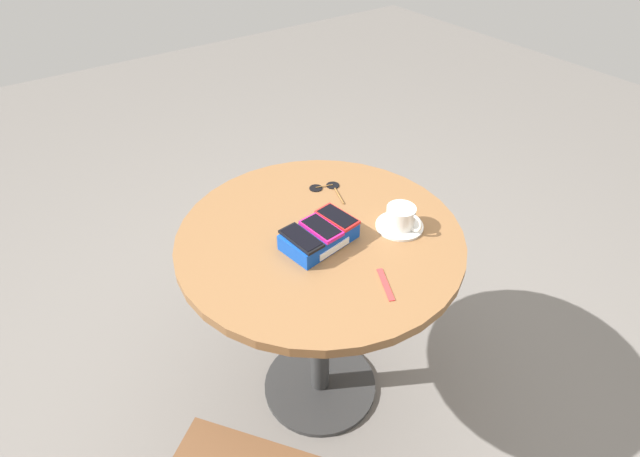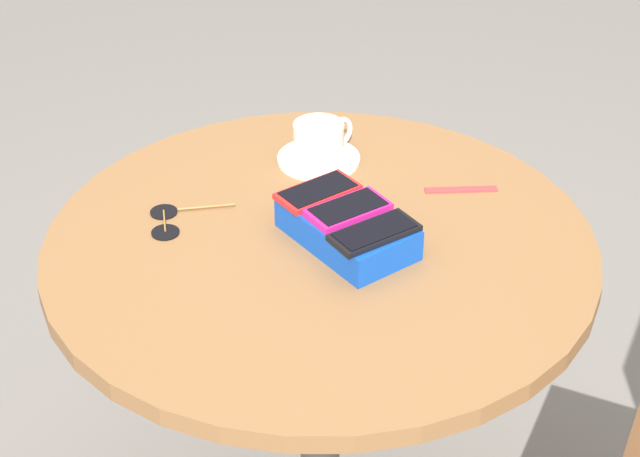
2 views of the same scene
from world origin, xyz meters
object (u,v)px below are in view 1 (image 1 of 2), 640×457
object	(u,v)px
coffee_cup	(401,216)
lanyard_strap	(386,284)
phone_black	(301,238)
sunglasses	(326,188)
phone_red	(337,217)
saucer	(399,226)
phone_magenta	(321,228)
round_table	(320,272)
phone_box	(319,236)

from	to	relation	value
coffee_cup	lanyard_strap	bearing A→B (deg)	-141.21
phone_black	sunglasses	bearing A→B (deg)	42.33
phone_red	lanyard_strap	size ratio (longest dim) A/B	1.13
lanyard_strap	saucer	bearing A→B (deg)	39.30
phone_magenta	coffee_cup	distance (m)	0.25
round_table	coffee_cup	xyz separation A→B (m)	(0.22, -0.12, 0.20)
phone_box	phone_black	bearing A→B (deg)	-173.28
phone_box	phone_red	bearing A→B (deg)	9.33
phone_magenta	coffee_cup	bearing A→B (deg)	-18.22
round_table	phone_black	distance (m)	0.23
phone_black	lanyard_strap	world-z (taller)	phone_black
lanyard_strap	sunglasses	distance (m)	0.48
phone_magenta	lanyard_strap	xyz separation A→B (m)	(0.04, -0.24, -0.05)
lanyard_strap	round_table	bearing A→B (deg)	93.47
coffee_cup	sunglasses	xyz separation A→B (m)	(-0.06, 0.30, -0.04)
round_table	saucer	world-z (taller)	saucer
phone_box	coffee_cup	world-z (taller)	coffee_cup
phone_magenta	coffee_cup	world-z (taller)	coffee_cup
round_table	phone_red	bearing A→B (deg)	-24.50
phone_box	lanyard_strap	xyz separation A→B (m)	(0.04, -0.24, -0.02)
phone_black	lanyard_strap	distance (m)	0.26
phone_red	lanyard_strap	distance (m)	0.26
phone_black	phone_red	distance (m)	0.14
phone_box	phone_red	xyz separation A→B (m)	(0.07, 0.01, 0.03)
coffee_cup	lanyard_strap	xyz separation A→B (m)	(-0.20, -0.16, -0.04)
round_table	phone_box	world-z (taller)	phone_box
phone_red	coffee_cup	world-z (taller)	coffee_cup
phone_box	phone_black	size ratio (longest dim) A/B	1.63
round_table	lanyard_strap	world-z (taller)	lanyard_strap
phone_red	sunglasses	distance (m)	0.24
phone_magenta	round_table	bearing A→B (deg)	59.17
saucer	coffee_cup	xyz separation A→B (m)	(0.00, -0.00, 0.04)
saucer	phone_black	bearing A→B (deg)	166.97
phone_red	coffee_cup	distance (m)	0.19
sunglasses	phone_red	bearing A→B (deg)	-118.03
sunglasses	round_table	bearing A→B (deg)	-130.11
round_table	coffee_cup	bearing A→B (deg)	-28.08
phone_red	saucer	xyz separation A→B (m)	(0.17, -0.09, -0.05)
round_table	phone_magenta	world-z (taller)	phone_magenta
phone_black	saucer	size ratio (longest dim) A/B	0.97
phone_red	sunglasses	size ratio (longest dim) A/B	0.90
sunglasses	phone_box	bearing A→B (deg)	-129.87
round_table	lanyard_strap	distance (m)	0.32
phone_box	lanyard_strap	size ratio (longest dim) A/B	1.88
phone_black	coffee_cup	xyz separation A→B (m)	(0.31, -0.07, -0.01)
phone_magenta	coffee_cup	xyz separation A→B (m)	(0.24, -0.08, -0.01)
phone_box	phone_magenta	world-z (taller)	phone_magenta
saucer	sunglasses	size ratio (longest dim) A/B	0.96
round_table	sunglasses	distance (m)	0.29
round_table	phone_red	size ratio (longest dim) A/B	6.29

